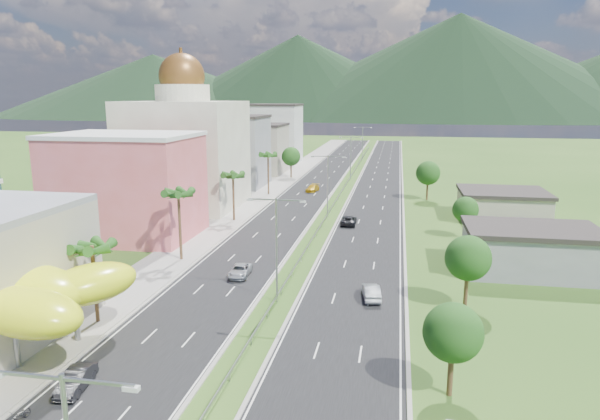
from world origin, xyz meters
The scene contains 33 objects.
ground centered at (0.00, 0.00, 0.00)m, with size 500.00×500.00×0.00m, color #2D5119.
road_left centered at (-7.50, 90.00, 0.02)m, with size 11.00×260.00×0.04m, color black.
road_right centered at (7.50, 90.00, 0.02)m, with size 11.00×260.00×0.04m, color black.
sidewalk_left centered at (-17.00, 90.00, 0.06)m, with size 7.00×260.00×0.12m, color gray.
median_guardrail centered at (0.00, 71.99, 0.62)m, with size 0.10×216.06×0.76m.
streetlight_median_b centered at (0.00, 10.00, 6.75)m, with size 6.04×0.25×11.00m.
streetlight_median_c centered at (0.00, 50.00, 6.75)m, with size 6.04×0.25×11.00m.
streetlight_median_d centered at (0.00, 95.00, 6.75)m, with size 6.04×0.25×11.00m.
streetlight_median_e centered at (0.00, 140.00, 6.75)m, with size 6.04×0.25×11.00m.
lime_canopy centered at (-20.00, -4.00, 4.99)m, with size 18.00×15.00×7.40m.
pink_shophouse centered at (-28.00, 32.00, 7.50)m, with size 20.00×15.00×15.00m, color #DA595A.
domed_building centered at (-28.00, 55.00, 11.35)m, with size 20.00×20.00×28.70m.
midrise_grey centered at (-27.00, 80.00, 8.00)m, with size 16.00×15.00×16.00m, color gray.
midrise_beige centered at (-27.00, 102.00, 6.50)m, with size 16.00×15.00×13.00m, color #A39986.
midrise_white centered at (-27.00, 125.00, 9.00)m, with size 16.00×15.00×18.00m, color silver.
shed_near centered at (28.00, 25.00, 2.50)m, with size 15.00×10.00×5.00m, color gray.
shed_far centered at (30.00, 55.00, 2.20)m, with size 14.00×12.00×4.40m, color #A39986.
palm_tree_b centered at (-15.50, 2.00, 7.06)m, with size 3.60×3.60×8.10m.
palm_tree_c centered at (-15.50, 22.00, 8.50)m, with size 3.60×3.60×9.60m.
palm_tree_d centered at (-15.50, 45.00, 7.54)m, with size 3.60×3.60×8.60m.
palm_tree_e centered at (-15.50, 70.00, 8.31)m, with size 3.60×3.60×9.40m.
leafy_tree_lfar centered at (-15.50, 95.00, 5.58)m, with size 4.90×4.90×8.05m.
leafy_tree_ra centered at (16.00, -5.00, 4.78)m, with size 4.20×4.20×6.90m.
leafy_tree_rb centered at (19.00, 12.00, 5.18)m, with size 4.55×4.55×7.47m.
leafy_tree_rc centered at (22.00, 40.00, 4.37)m, with size 3.85×3.85×6.33m.
leafy_tree_rd centered at (18.00, 70.00, 5.58)m, with size 4.90×4.90×8.05m.
mountain_ridge centered at (60.00, 450.00, 0.00)m, with size 860.00×140.00×90.00m, color black, non-canonical shape.
car_dark_left centered at (-10.58, -9.13, 0.77)m, with size 1.54×4.41×1.45m, color black.
car_silver_mid_left centered at (-6.07, 17.06, 0.70)m, with size 2.20×4.77×1.33m, color #9B9DA2.
car_yellow_far_left centered at (-6.70, 75.45, 0.78)m, with size 2.08×5.13×1.49m, color gold.
car_silver_right centered at (9.56, 12.60, 0.81)m, with size 1.63×4.67×1.54m, color #A2A5A9.
car_dark_far_right centered at (4.15, 45.38, 0.77)m, with size 2.43×5.26×1.46m, color black.
motorcycle centered at (-11.87, -13.46, 0.62)m, with size 0.55×1.83×1.17m, color black.
Camera 1 is at (11.74, -40.89, 20.87)m, focal length 32.00 mm.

